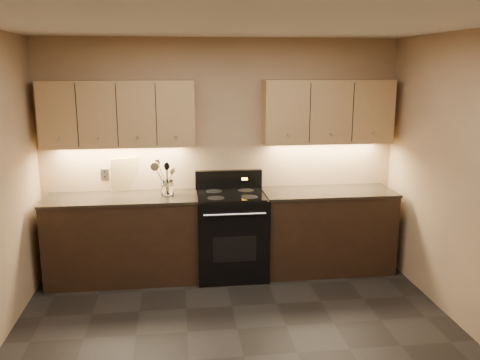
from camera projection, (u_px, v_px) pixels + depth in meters
name	position (u px, v px, depth m)	size (l,w,h in m)	color
floor	(244.00, 356.00, 4.10)	(4.00, 4.00, 0.00)	black
ceiling	(244.00, 21.00, 3.53)	(4.00, 4.00, 0.00)	silver
wall_back	(221.00, 156.00, 5.75)	(4.00, 0.04, 2.60)	tan
counter_left	(123.00, 238.00, 5.51)	(1.62, 0.62, 0.93)	black
counter_right	(327.00, 230.00, 5.78)	(1.46, 0.62, 0.93)	black
stove	(231.00, 233.00, 5.63)	(0.76, 0.68, 1.14)	black
upper_cab_left	(118.00, 114.00, 5.37)	(1.60, 0.30, 0.70)	tan
upper_cab_right	(328.00, 112.00, 5.64)	(1.44, 0.30, 0.70)	tan
outlet_plate	(105.00, 174.00, 5.63)	(0.09, 0.01, 0.12)	#B2B5BA
utensil_crock	(167.00, 188.00, 5.49)	(0.16, 0.16, 0.17)	white
cutting_board	(124.00, 174.00, 5.63)	(0.30, 0.02, 0.38)	tan
wooden_spoon	(165.00, 180.00, 5.45)	(0.06, 0.06, 0.29)	tan
black_spoon	(167.00, 178.00, 5.48)	(0.06, 0.06, 0.34)	black
steel_spatula	(169.00, 175.00, 5.47)	(0.08, 0.08, 0.40)	silver
steel_skimmer	(169.00, 178.00, 5.45)	(0.09, 0.09, 0.36)	silver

